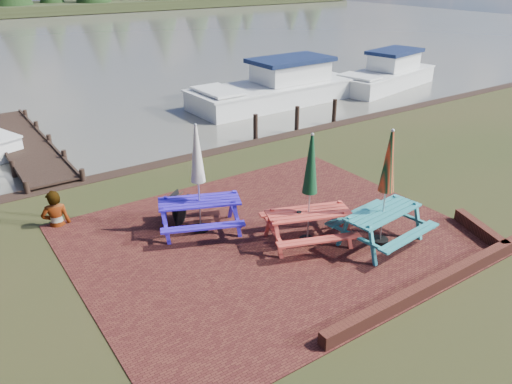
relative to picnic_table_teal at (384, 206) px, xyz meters
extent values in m
plane|color=black|center=(-2.02, 0.65, -0.98)|extent=(120.00, 120.00, 0.00)
cube|color=#3A1412|center=(-2.02, 1.65, -0.97)|extent=(9.00, 7.50, 0.02)
cube|color=#4C1E16|center=(-0.52, -1.95, -0.83)|extent=(6.00, 0.22, 0.30)
cube|color=#4C1E16|center=(2.28, -1.15, -0.83)|extent=(0.82, 1.77, 0.30)
cube|color=#4E4B43|center=(-2.02, 37.65, -0.98)|extent=(120.00, 60.00, 0.02)
cube|color=teal|center=(0.00, 0.00, -0.15)|extent=(2.08, 0.99, 0.04)
cube|color=teal|center=(0.08, -0.76, -0.48)|extent=(2.03, 0.48, 0.04)
cube|color=teal|center=(-0.08, 0.76, -0.48)|extent=(2.03, 0.48, 0.04)
cube|color=teal|center=(-0.87, -0.09, -0.57)|extent=(0.28, 1.74, 0.83)
cube|color=teal|center=(0.87, 0.09, -0.57)|extent=(0.28, 1.74, 0.83)
cylinder|color=black|center=(0.00, 0.00, -0.92)|extent=(0.40, 0.40, 0.11)
cylinder|color=#B2B2B7|center=(0.00, 0.00, 0.42)|extent=(0.04, 0.04, 2.79)
cone|color=red|center=(0.00, 0.00, 1.09)|extent=(0.36, 0.36, 1.40)
cube|color=#C43D32|center=(-1.42, 0.98, -0.18)|extent=(2.09, 1.38, 0.04)
cube|color=#C43D32|center=(-1.67, 0.29, -0.49)|extent=(1.92, 0.91, 0.04)
cube|color=#C43D32|center=(-1.17, 1.67, -0.49)|extent=(1.92, 0.91, 0.04)
cube|color=#C43D32|center=(-2.21, 1.27, -0.58)|extent=(0.66, 1.61, 0.80)
cube|color=#C43D32|center=(-0.63, 0.69, -0.58)|extent=(0.66, 1.61, 0.80)
cylinder|color=black|center=(-1.42, 0.98, -0.92)|extent=(0.39, 0.39, 0.11)
cylinder|color=#B2B2B7|center=(-1.42, 0.98, 0.37)|extent=(0.04, 0.04, 2.70)
cone|color=#0F371C|center=(-1.42, 0.98, 1.02)|extent=(0.35, 0.35, 1.35)
cube|color=#2F19BB|center=(-3.23, 2.93, -0.17)|extent=(2.11, 1.46, 0.04)
cube|color=#2F19BB|center=(-3.51, 2.25, -0.49)|extent=(1.92, 1.00, 0.04)
cube|color=#2F19BB|center=(-2.94, 3.62, -0.49)|extent=(1.92, 1.00, 0.04)
cube|color=#2F19BB|center=(-4.02, 3.26, -0.57)|extent=(0.73, 1.61, 0.81)
cube|color=#2F19BB|center=(-2.44, 2.61, -0.57)|extent=(0.73, 1.61, 0.81)
cylinder|color=black|center=(-3.23, 2.93, -0.92)|extent=(0.39, 0.39, 0.11)
cylinder|color=#B2B2B7|center=(-3.23, 2.93, 0.39)|extent=(0.04, 0.04, 2.73)
cone|color=beige|center=(-3.23, 2.93, 1.04)|extent=(0.35, 0.35, 1.36)
cube|color=black|center=(-3.51, 3.38, -0.57)|extent=(0.52, 0.46, 0.81)
cube|color=black|center=(-3.51, 3.65, -0.57)|extent=(0.52, 0.46, 0.81)
cube|color=black|center=(-3.51, 3.52, -0.17)|extent=(0.43, 0.33, 0.03)
cube|color=black|center=(-5.52, 12.15, -0.86)|extent=(1.60, 9.00, 0.06)
cube|color=black|center=(-6.27, 12.15, -0.81)|extent=(0.08, 9.00, 0.08)
cube|color=black|center=(-4.77, 12.15, -0.81)|extent=(0.08, 9.00, 0.08)
cylinder|color=black|center=(-6.32, 7.65, -1.08)|extent=(0.16, 0.16, 1.00)
cylinder|color=black|center=(-4.72, 7.65, -1.08)|extent=(0.16, 0.16, 1.00)
cube|color=silver|center=(5.92, 12.36, -0.82)|extent=(8.38, 3.09, 1.11)
cube|color=silver|center=(5.92, 12.36, -0.24)|extent=(8.55, 3.15, 0.09)
cube|color=silver|center=(6.92, 12.39, 0.29)|extent=(3.54, 2.16, 0.94)
cube|color=#0F1837|center=(6.92, 12.39, 0.82)|extent=(4.05, 2.40, 0.20)
cube|color=silver|center=(2.77, 12.29, -0.10)|extent=(1.56, 2.49, 0.11)
cube|color=silver|center=(12.90, 11.69, -0.84)|extent=(7.02, 3.68, 1.03)
cube|color=silver|center=(12.90, 11.69, -0.31)|extent=(7.16, 3.75, 0.08)
cube|color=silver|center=(13.68, 11.86, 0.19)|extent=(3.09, 2.24, 0.87)
cube|color=#0F1837|center=(13.68, 11.86, 0.68)|extent=(3.52, 2.51, 0.18)
cube|color=silver|center=(10.42, 11.17, -0.17)|extent=(1.59, 2.21, 0.10)
imported|color=gray|center=(-6.12, 5.20, -0.02)|extent=(0.79, 0.61, 1.91)
camera|label=1|loc=(-8.22, -6.83, 5.12)|focal=35.00mm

